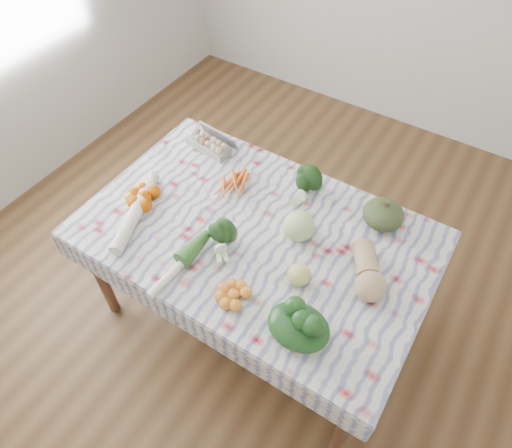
% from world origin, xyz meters
% --- Properties ---
extents(ground, '(4.50, 4.50, 0.00)m').
position_xyz_m(ground, '(0.00, 0.00, 0.00)').
color(ground, '#51351C').
rests_on(ground, ground).
extents(dining_table, '(1.60, 1.00, 0.75)m').
position_xyz_m(dining_table, '(0.00, 0.00, 0.68)').
color(dining_table, brown).
rests_on(dining_table, ground).
extents(tablecloth, '(1.66, 1.06, 0.01)m').
position_xyz_m(tablecloth, '(0.00, 0.00, 0.76)').
color(tablecloth, silver).
rests_on(tablecloth, dining_table).
extents(egg_carton, '(0.28, 0.14, 0.07)m').
position_xyz_m(egg_carton, '(-0.55, 0.37, 0.80)').
color(egg_carton, '#989894').
rests_on(egg_carton, tablecloth).
extents(carrot_bunch, '(0.24, 0.23, 0.04)m').
position_xyz_m(carrot_bunch, '(-0.25, 0.18, 0.78)').
color(carrot_bunch, orange).
rests_on(carrot_bunch, tablecloth).
extents(kale_bunch, '(0.20, 0.18, 0.14)m').
position_xyz_m(kale_bunch, '(0.10, 0.34, 0.83)').
color(kale_bunch, '#173A13').
rests_on(kale_bunch, tablecloth).
extents(kabocha_squash, '(0.25, 0.25, 0.13)m').
position_xyz_m(kabocha_squash, '(0.48, 0.37, 0.83)').
color(kabocha_squash, '#3A4823').
rests_on(kabocha_squash, tablecloth).
extents(cabbage, '(0.15, 0.15, 0.15)m').
position_xyz_m(cabbage, '(0.18, 0.08, 0.84)').
color(cabbage, '#BCD887').
rests_on(cabbage, tablecloth).
extents(butternut_squash, '(0.26, 0.31, 0.13)m').
position_xyz_m(butternut_squash, '(0.55, 0.03, 0.83)').
color(butternut_squash, tan).
rests_on(butternut_squash, tablecloth).
extents(orange_cluster, '(0.27, 0.27, 0.07)m').
position_xyz_m(orange_cluster, '(-0.58, -0.14, 0.80)').
color(orange_cluster, '#D35100').
rests_on(orange_cluster, tablecloth).
extents(broccoli, '(0.22, 0.22, 0.11)m').
position_xyz_m(broccoli, '(-0.10, -0.16, 0.82)').
color(broccoli, '#285120').
rests_on(broccoli, tablecloth).
extents(mandarin_cluster, '(0.19, 0.19, 0.06)m').
position_xyz_m(mandarin_cluster, '(0.11, -0.36, 0.79)').
color(mandarin_cluster, orange).
rests_on(mandarin_cluster, tablecloth).
extents(grapefruit, '(0.11, 0.11, 0.10)m').
position_xyz_m(grapefruit, '(0.31, -0.14, 0.81)').
color(grapefruit, '#D7D470').
rests_on(grapefruit, tablecloth).
extents(spinach_bag, '(0.30, 0.26, 0.11)m').
position_xyz_m(spinach_bag, '(0.43, -0.36, 0.82)').
color(spinach_bag, '#133713').
rests_on(spinach_bag, tablecloth).
extents(daikon, '(0.22, 0.45, 0.07)m').
position_xyz_m(daikon, '(-0.54, -0.26, 0.79)').
color(daikon, white).
rests_on(daikon, tablecloth).
extents(leek, '(0.06, 0.39, 0.04)m').
position_xyz_m(leek, '(-0.17, -0.36, 0.78)').
color(leek, white).
rests_on(leek, tablecloth).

